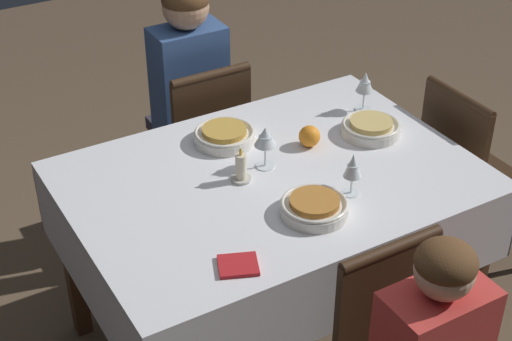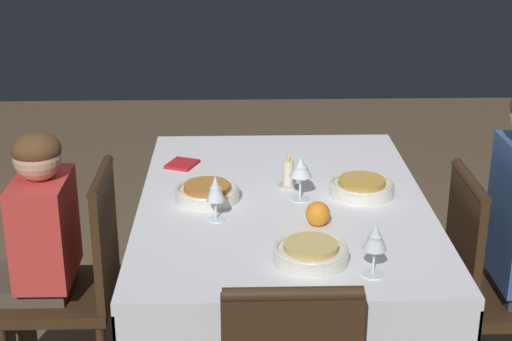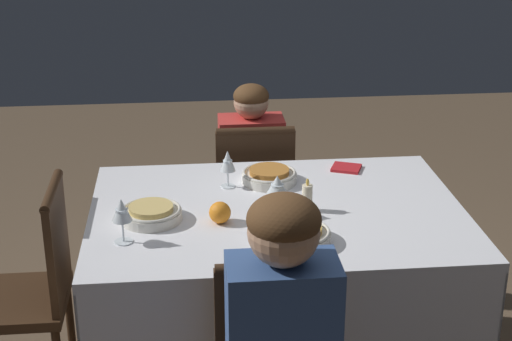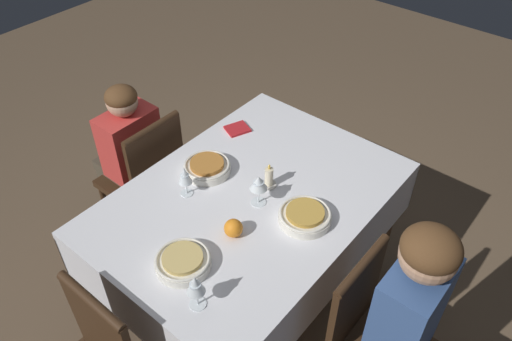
{
  "view_description": "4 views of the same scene",
  "coord_description": "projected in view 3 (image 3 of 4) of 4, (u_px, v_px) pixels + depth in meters",
  "views": [
    {
      "loc": [
        1.16,
        1.89,
        2.25
      ],
      "look_at": [
        0.07,
        0.01,
        0.82
      ],
      "focal_mm": 55.0,
      "sensor_mm": 36.0,
      "label": 1
    },
    {
      "loc": [
        -2.46,
        0.16,
        1.82
      ],
      "look_at": [
        0.1,
        0.09,
        0.84
      ],
      "focal_mm": 55.0,
      "sensor_mm": 36.0,
      "label": 2
    },
    {
      "loc": [
        -0.33,
        -2.6,
        1.97
      ],
      "look_at": [
        -0.08,
        -0.04,
        0.95
      ],
      "focal_mm": 55.0,
      "sensor_mm": 36.0,
      "label": 3
    },
    {
      "loc": [
        -1.2,
        -1.03,
        2.32
      ],
      "look_at": [
        0.09,
        0.04,
        0.84
      ],
      "focal_mm": 35.0,
      "sensor_mm": 36.0,
      "label": 4
    }
  ],
  "objects": [
    {
      "name": "orange_fruit",
      "position": [
        220.0,
        213.0,
        2.76
      ],
      "size": [
        0.08,
        0.08,
        0.08
      ],
      "primitive_type": "sphere",
      "color": "orange",
      "rests_on": "dining_table"
    },
    {
      "name": "bowl_south",
      "position": [
        298.0,
        235.0,
        2.62
      ],
      "size": [
        0.22,
        0.22,
        0.06
      ],
      "color": "silver",
      "rests_on": "dining_table"
    },
    {
      "name": "napkin_red_folded",
      "position": [
        346.0,
        168.0,
        3.24
      ],
      "size": [
        0.14,
        0.14,
        0.01
      ],
      "rotation": [
        0.0,
        0.0,
        -0.39
      ],
      "color": "red",
      "rests_on": "dining_table"
    },
    {
      "name": "chair_west",
      "position": [
        32.0,
        285.0,
        2.92
      ],
      "size": [
        0.38,
        0.38,
        0.89
      ],
      "rotation": [
        0.0,
        0.0,
        -1.57
      ],
      "color": "#382314",
      "rests_on": "ground_plane"
    },
    {
      "name": "wine_glass_west",
      "position": [
        122.0,
        212.0,
        2.59
      ],
      "size": [
        0.07,
        0.07,
        0.16
      ],
      "color": "white",
      "rests_on": "dining_table"
    },
    {
      "name": "person_child_red",
      "position": [
        250.0,
        174.0,
        3.76
      ],
      "size": [
        0.3,
        0.33,
        1.03
      ],
      "rotation": [
        0.0,
        0.0,
        3.14
      ],
      "color": "#4C4233",
      "rests_on": "ground_plane"
    },
    {
      "name": "wine_glass_north",
      "position": [
        228.0,
        162.0,
        3.03
      ],
      "size": [
        0.06,
        0.06,
        0.15
      ],
      "color": "white",
      "rests_on": "dining_table"
    },
    {
      "name": "wine_glass_south",
      "position": [
        277.0,
        186.0,
        2.78
      ],
      "size": [
        0.08,
        0.08,
        0.15
      ],
      "color": "white",
      "rests_on": "dining_table"
    },
    {
      "name": "candle_centerpiece",
      "position": [
        307.0,
        200.0,
        2.85
      ],
      "size": [
        0.07,
        0.07,
        0.13
      ],
      "color": "beige",
      "rests_on": "dining_table"
    },
    {
      "name": "bowl_west",
      "position": [
        151.0,
        213.0,
        2.78
      ],
      "size": [
        0.22,
        0.22,
        0.06
      ],
      "color": "silver",
      "rests_on": "dining_table"
    },
    {
      "name": "dining_table",
      "position": [
        277.0,
        233.0,
        2.91
      ],
      "size": [
        1.37,
        0.98,
        0.78
      ],
      "color": "silver",
      "rests_on": "ground_plane"
    },
    {
      "name": "bowl_north",
      "position": [
        269.0,
        176.0,
        3.11
      ],
      "size": [
        0.22,
        0.22,
        0.06
      ],
      "color": "silver",
      "rests_on": "dining_table"
    },
    {
      "name": "chair_north",
      "position": [
        253.0,
        201.0,
        3.65
      ],
      "size": [
        0.38,
        0.38,
        0.89
      ],
      "rotation": [
        0.0,
        0.0,
        3.14
      ],
      "color": "#382314",
      "rests_on": "ground_plane"
    }
  ]
}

